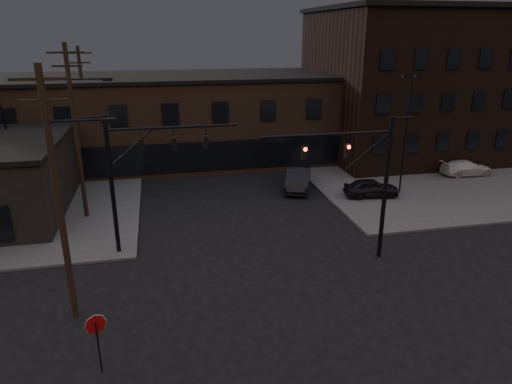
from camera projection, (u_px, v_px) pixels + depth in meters
ground at (292, 315)px, 20.55m from camera, size 140.00×140.00×0.00m
sidewalk_ne at (441, 160)px, 45.23m from camera, size 30.00×30.00×0.15m
building_row at (212, 119)px, 45.05m from camera, size 40.00×12.00×8.00m
building_right at (428, 85)px, 46.62m from camera, size 22.00×16.00×14.00m
traffic_signal_near at (367, 175)px, 24.14m from camera, size 7.12×0.24×8.00m
traffic_signal_far at (135, 169)px, 24.92m from camera, size 7.12×0.24×8.00m
stop_sign at (97, 331)px, 16.50m from camera, size 0.72×0.33×2.48m
utility_pole_near at (59, 193)px, 18.56m from camera, size 3.70×0.28×11.00m
utility_pole_mid at (77, 130)px, 29.34m from camera, size 3.70×0.28×11.50m
utility_pole_far at (85, 107)px, 40.31m from camera, size 2.20×0.28×11.00m
lot_light_a at (407, 125)px, 34.24m from camera, size 1.50×0.28×9.14m
lot_light_b at (439, 111)px, 40.06m from camera, size 1.50×0.28×9.14m
parked_car_lot_a at (371, 188)px, 34.77m from camera, size 4.29×2.12×1.41m
parked_car_lot_b at (466, 168)px, 40.04m from camera, size 4.59×2.03×1.31m
car_crossing at (298, 179)px, 36.92m from camera, size 3.55×5.50×1.71m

